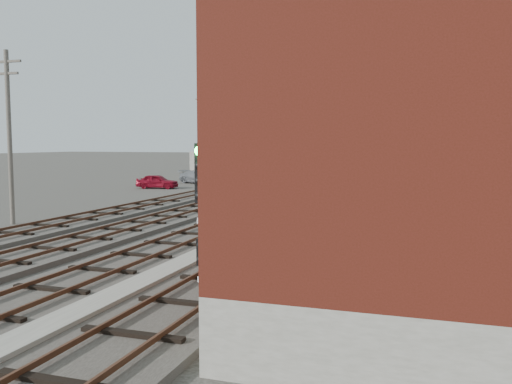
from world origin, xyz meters
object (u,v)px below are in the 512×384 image
at_px(switch_stand, 226,199).
at_px(car_red, 157,181).
at_px(car_grey, 198,177).
at_px(car_silver, 227,177).
at_px(signal_mast, 202,221).
at_px(site_trailer, 265,169).

height_order(switch_stand, car_red, switch_stand).
bearing_deg(car_red, car_grey, -16.19).
xyz_separation_m(switch_stand, car_silver, (-7.40, 19.11, 0.18)).
height_order(car_red, car_grey, car_grey).
relative_size(signal_mast, car_red, 1.10).
relative_size(signal_mast, switch_stand, 3.34).
height_order(site_trailer, car_grey, site_trailer).
height_order(signal_mast, car_grey, signal_mast).
xyz_separation_m(site_trailer, car_grey, (-5.48, -6.09, -0.70)).
relative_size(switch_stand, car_silver, 0.27).
relative_size(signal_mast, car_grey, 0.92).
bearing_deg(car_red, site_trailer, -34.19).
bearing_deg(car_silver, signal_mast, -154.40).
height_order(site_trailer, car_red, site_trailer).
bearing_deg(site_trailer, signal_mast, -83.56).
distance_m(switch_stand, car_red, 17.14).
xyz_separation_m(site_trailer, car_red, (-6.53, -13.03, -0.72)).
bearing_deg(signal_mast, site_trailer, 105.72).
xyz_separation_m(signal_mast, car_silver, (-15.46, 41.09, -1.78)).
bearing_deg(site_trailer, car_red, -125.89).
bearing_deg(switch_stand, car_silver, 127.93).
bearing_deg(signal_mast, switch_stand, 110.14).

